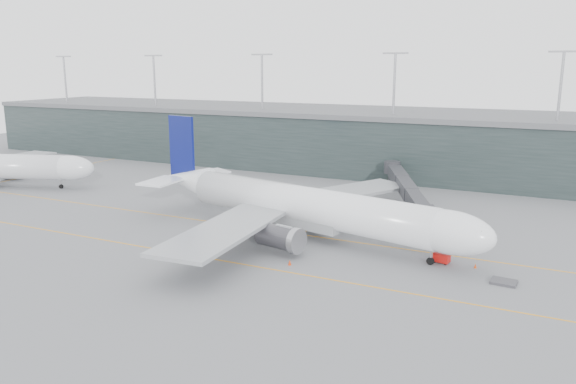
% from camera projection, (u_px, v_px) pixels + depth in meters
% --- Properties ---
extents(ground, '(320.00, 320.00, 0.00)m').
position_uv_depth(ground, '(284.00, 224.00, 95.34)').
color(ground, slate).
rests_on(ground, ground).
extents(taxiline_a, '(160.00, 0.25, 0.02)m').
position_uv_depth(taxiline_a, '(273.00, 230.00, 91.82)').
color(taxiline_a, orange).
rests_on(taxiline_a, ground).
extents(taxiline_b, '(160.00, 0.25, 0.02)m').
position_uv_depth(taxiline_b, '(220.00, 260.00, 77.78)').
color(taxiline_b, orange).
rests_on(taxiline_b, ground).
extents(taxiline_lead_main, '(0.25, 60.00, 0.02)m').
position_uv_depth(taxiline_lead_main, '(351.00, 202.00, 110.75)').
color(taxiline_lead_main, orange).
rests_on(taxiline_lead_main, ground).
extents(taxiline_lead_adj, '(0.25, 60.00, 0.02)m').
position_uv_depth(taxiline_lead_adj, '(58.00, 170.00, 144.85)').
color(taxiline_lead_adj, orange).
rests_on(taxiline_lead_adj, ground).
extents(terminal, '(240.00, 36.00, 29.00)m').
position_uv_depth(terminal, '(383.00, 140.00, 144.56)').
color(terminal, '#1E2928').
rests_on(terminal, ground).
extents(main_aircraft, '(61.77, 57.13, 17.44)m').
position_uv_depth(main_aircraft, '(304.00, 206.00, 87.88)').
color(main_aircraft, white).
rests_on(main_aircraft, ground).
extents(jet_bridge, '(17.20, 44.33, 5.83)m').
position_uv_depth(jet_bridge, '(418.00, 186.00, 104.62)').
color(jet_bridge, '#2C2D31').
rests_on(jet_bridge, ground).
extents(gse_cart, '(2.29, 1.70, 1.41)m').
position_uv_depth(gse_cart, '(442.00, 257.00, 76.56)').
color(gse_cart, '#BB100D').
rests_on(gse_cart, ground).
extents(baggage_dolly, '(3.22, 2.65, 0.31)m').
position_uv_depth(baggage_dolly, '(504.00, 282.00, 69.53)').
color(baggage_dolly, '#3B3A3F').
rests_on(baggage_dolly, ground).
extents(uld_a, '(2.59, 2.36, 1.91)m').
position_uv_depth(uld_a, '(276.00, 203.00, 106.21)').
color(uld_a, '#39383D').
rests_on(uld_a, ground).
extents(uld_b, '(2.25, 1.83, 1.98)m').
position_uv_depth(uld_b, '(305.00, 204.00, 105.13)').
color(uld_b, '#39383D').
rests_on(uld_b, ground).
extents(uld_c, '(2.19, 1.86, 1.81)m').
position_uv_depth(uld_c, '(313.00, 205.00, 104.41)').
color(uld_c, '#39383D').
rests_on(uld_c, ground).
extents(cone_nose, '(0.40, 0.40, 0.64)m').
position_uv_depth(cone_nose, '(475.00, 266.00, 74.74)').
color(cone_nose, '#DE470C').
rests_on(cone_nose, ground).
extents(cone_wing_stbd, '(0.47, 0.47, 0.74)m').
position_uv_depth(cone_wing_stbd, '(290.00, 262.00, 75.83)').
color(cone_wing_stbd, red).
rests_on(cone_wing_stbd, ground).
extents(cone_wing_port, '(0.50, 0.50, 0.80)m').
position_uv_depth(cone_wing_port, '(370.00, 213.00, 101.15)').
color(cone_wing_port, orange).
rests_on(cone_wing_port, ground).
extents(cone_tail, '(0.42, 0.42, 0.67)m').
position_uv_depth(cone_tail, '(198.00, 229.00, 91.42)').
color(cone_tail, '#F2410D').
rests_on(cone_tail, ground).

